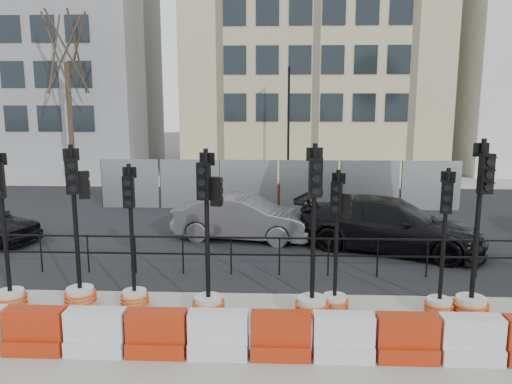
{
  "coord_description": "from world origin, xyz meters",
  "views": [
    {
      "loc": [
        -0.09,
        -10.63,
        4.28
      ],
      "look_at": [
        -0.66,
        3.0,
        1.8
      ],
      "focal_mm": 35.0,
      "sensor_mm": 36.0,
      "label": 1
    }
  ],
  "objects_px": {
    "traffic_signal_a": "(9,278)",
    "traffic_signal_h": "(473,283)",
    "traffic_signal_d": "(208,278)",
    "car_c": "(389,225)"
  },
  "relations": [
    {
      "from": "traffic_signal_d",
      "to": "car_c",
      "type": "bearing_deg",
      "value": 60.59
    },
    {
      "from": "traffic_signal_a",
      "to": "traffic_signal_d",
      "type": "bearing_deg",
      "value": -17.12
    },
    {
      "from": "traffic_signal_d",
      "to": "traffic_signal_a",
      "type": "bearing_deg",
      "value": -167.2
    },
    {
      "from": "traffic_signal_d",
      "to": "traffic_signal_h",
      "type": "distance_m",
      "value": 5.26
    },
    {
      "from": "traffic_signal_a",
      "to": "traffic_signal_h",
      "type": "relative_size",
      "value": 0.93
    },
    {
      "from": "traffic_signal_a",
      "to": "traffic_signal_d",
      "type": "xyz_separation_m",
      "value": [
        4.18,
        -0.16,
        0.12
      ]
    },
    {
      "from": "traffic_signal_d",
      "to": "traffic_signal_h",
      "type": "relative_size",
      "value": 0.94
    },
    {
      "from": "traffic_signal_d",
      "to": "car_c",
      "type": "distance_m",
      "value": 6.6
    },
    {
      "from": "traffic_signal_a",
      "to": "traffic_signal_d",
      "type": "relative_size",
      "value": 0.99
    },
    {
      "from": "traffic_signal_d",
      "to": "traffic_signal_h",
      "type": "height_order",
      "value": "traffic_signal_h"
    }
  ]
}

